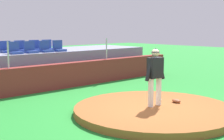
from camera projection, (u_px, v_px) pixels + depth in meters
ground_plane at (154, 114)px, 9.22m from camera, size 60.00×60.00×0.00m
pitchers_mound at (154, 110)px, 9.21m from camera, size 4.65×4.65×0.20m
pitcher at (155, 73)px, 9.19m from camera, size 0.80×0.28×1.70m
baseball at (161, 100)px, 9.96m from camera, size 0.07×0.07×0.07m
fielding_glove at (176, 101)px, 9.70m from camera, size 0.24×0.32×0.11m
brick_barrier at (56, 76)px, 12.84m from camera, size 13.45×0.40×1.02m
fence_post_left at (8, 55)px, 11.36m from camera, size 0.06×0.06×0.97m
fence_post_right at (107, 49)px, 14.58m from camera, size 0.06×0.06×0.97m
bleacher_platform at (28, 67)px, 14.47m from camera, size 12.32×3.02×1.40m
stadium_chair_0 at (15, 50)px, 12.93m from camera, size 0.48×0.44×0.50m
stadium_chair_1 at (31, 49)px, 13.43m from camera, size 0.48×0.44×0.50m
stadium_chair_2 at (46, 48)px, 13.92m from camera, size 0.48×0.44×0.50m
stadium_chair_3 at (59, 48)px, 14.35m from camera, size 0.48×0.44×0.50m
stadium_chair_4 at (6, 49)px, 13.60m from camera, size 0.48×0.44×0.50m
stadium_chair_5 at (21, 48)px, 14.08m from camera, size 0.48×0.44×0.50m
stadium_chair_6 at (35, 48)px, 14.55m from camera, size 0.48×0.44×0.50m
stadium_chair_7 at (48, 47)px, 14.97m from camera, size 0.48×0.44×0.50m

